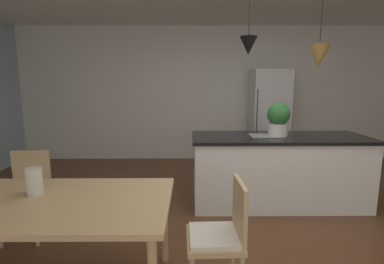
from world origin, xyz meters
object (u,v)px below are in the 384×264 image
at_px(chair_kitchen_end, 221,234).
at_px(vase_on_dining_table, 34,181).
at_px(chair_far_left, 27,192).
at_px(dining_table, 23,208).
at_px(potted_plant_on_island, 278,119).
at_px(refrigerator, 268,117).
at_px(kitchen_island, 278,169).

bearing_deg(chair_kitchen_end, vase_on_dining_table, 175.31).
bearing_deg(chair_far_left, dining_table, -60.72).
height_order(chair_far_left, potted_plant_on_island, potted_plant_on_island).
relative_size(refrigerator, potted_plant_on_island, 4.35).
bearing_deg(kitchen_island, refrigerator, 78.52).
bearing_deg(kitchen_island, potted_plant_on_island, 180.00).
distance_m(dining_table, refrigerator, 4.50).
height_order(chair_far_left, refrigerator, refrigerator).
distance_m(refrigerator, potted_plant_on_island, 2.00).
height_order(chair_kitchen_end, potted_plant_on_island, potted_plant_on_island).
bearing_deg(kitchen_island, vase_on_dining_table, -146.55).
distance_m(kitchen_island, vase_on_dining_table, 2.78).
bearing_deg(potted_plant_on_island, dining_table, -144.69).
xyz_separation_m(dining_table, refrigerator, (2.72, 3.58, 0.24)).
relative_size(chair_far_left, vase_on_dining_table, 4.34).
height_order(kitchen_island, refrigerator, refrigerator).
bearing_deg(dining_table, potted_plant_on_island, 35.31).
height_order(potted_plant_on_island, vase_on_dining_table, potted_plant_on_island).
relative_size(refrigerator, vase_on_dining_table, 9.13).
height_order(kitchen_island, vase_on_dining_table, vase_on_dining_table).
bearing_deg(refrigerator, vase_on_dining_table, -127.85).
distance_m(dining_table, kitchen_island, 2.85).
bearing_deg(chair_kitchen_end, kitchen_island, 60.74).
distance_m(chair_kitchen_end, kitchen_island, 1.87).
relative_size(chair_kitchen_end, chair_far_left, 1.00).
height_order(chair_kitchen_end, vase_on_dining_table, vase_on_dining_table).
bearing_deg(refrigerator, chair_far_left, -139.41).
bearing_deg(dining_table, chair_kitchen_end, 0.07).
bearing_deg(vase_on_dining_table, dining_table, -104.76).
bearing_deg(refrigerator, dining_table, -127.25).
height_order(chair_kitchen_end, chair_far_left, same).
relative_size(kitchen_island, refrigerator, 1.21).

